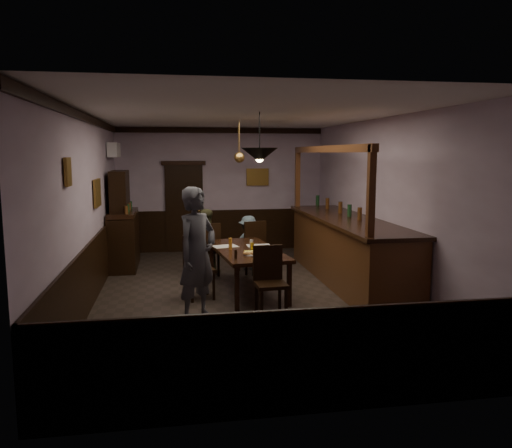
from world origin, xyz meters
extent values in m
cube|color=#2D2621|center=(0.00, 0.00, -0.01)|extent=(5.00, 8.00, 0.01)
cube|color=white|center=(0.00, 0.00, 3.00)|extent=(5.00, 8.00, 0.01)
cube|color=#AB94AC|center=(0.00, 4.00, 1.50)|extent=(5.00, 0.01, 3.00)
cube|color=#AB94AC|center=(0.00, -4.00, 1.50)|extent=(5.00, 0.01, 3.00)
cube|color=#AB94AC|center=(-2.50, 0.00, 1.50)|extent=(0.01, 8.00, 3.00)
cube|color=#AB94AC|center=(2.50, 0.00, 1.50)|extent=(0.01, 8.00, 3.00)
cube|color=black|center=(0.06, 0.18, 0.72)|extent=(1.23, 2.30, 0.06)
cube|color=black|center=(-0.25, -0.88, 0.34)|extent=(0.07, 0.07, 0.69)
cube|color=black|center=(0.59, -0.79, 0.34)|extent=(0.07, 0.07, 0.69)
cube|color=black|center=(-0.47, 1.15, 0.34)|extent=(0.07, 0.07, 0.69)
cube|color=black|center=(0.36, 1.24, 0.34)|extent=(0.07, 0.07, 0.69)
cube|color=black|center=(-0.54, 1.48, 0.49)|extent=(0.52, 0.52, 0.05)
cube|color=black|center=(-0.50, 1.27, 0.78)|extent=(0.46, 0.12, 0.54)
cube|color=black|center=(-0.38, 1.69, 0.23)|extent=(0.04, 0.04, 0.47)
cube|color=black|center=(-0.75, 1.63, 0.23)|extent=(0.04, 0.04, 0.47)
cube|color=black|center=(-0.32, 1.32, 0.23)|extent=(0.04, 0.04, 0.47)
cube|color=black|center=(-0.69, 1.26, 0.23)|extent=(0.04, 0.04, 0.47)
cube|color=black|center=(0.36, 1.57, 0.49)|extent=(0.56, 0.56, 0.05)
cube|color=black|center=(0.41, 1.37, 0.79)|extent=(0.46, 0.15, 0.55)
cube|color=black|center=(0.49, 1.80, 0.24)|extent=(0.04, 0.04, 0.47)
cube|color=black|center=(0.13, 1.71, 0.24)|extent=(0.04, 0.04, 0.47)
cube|color=black|center=(0.58, 1.44, 0.24)|extent=(0.04, 0.04, 0.47)
cube|color=black|center=(0.22, 1.35, 0.24)|extent=(0.04, 0.04, 0.47)
cube|color=black|center=(0.21, -1.21, 0.48)|extent=(0.47, 0.47, 0.05)
cube|color=black|center=(0.20, -1.01, 0.76)|extent=(0.45, 0.06, 0.53)
cube|color=black|center=(0.04, -1.40, 0.23)|extent=(0.04, 0.04, 0.46)
cube|color=black|center=(0.40, -1.38, 0.23)|extent=(0.04, 0.04, 0.46)
cube|color=black|center=(0.02, -1.04, 0.23)|extent=(0.04, 0.04, 0.46)
cube|color=black|center=(0.38, -1.02, 0.23)|extent=(0.04, 0.04, 0.46)
cube|color=black|center=(-0.77, -0.11, 0.48)|extent=(0.54, 0.54, 0.05)
cube|color=black|center=(-0.96, -0.15, 0.77)|extent=(0.14, 0.45, 0.53)
cube|color=black|center=(-0.55, -0.24, 0.23)|extent=(0.04, 0.04, 0.46)
cube|color=black|center=(-0.63, 0.11, 0.23)|extent=(0.04, 0.04, 0.46)
cube|color=black|center=(-0.90, -0.33, 0.23)|extent=(0.04, 0.04, 0.46)
cube|color=black|center=(-0.98, 0.03, 0.23)|extent=(0.04, 0.04, 0.46)
imported|color=#4D4F58|center=(-0.85, -1.17, 0.96)|extent=(0.82, 0.82, 1.92)
imported|color=brown|center=(-0.56, 1.67, 0.65)|extent=(0.69, 0.57, 1.29)
imported|color=slate|center=(0.34, 1.77, 0.56)|extent=(0.75, 0.47, 1.12)
cube|color=silver|center=(-0.28, 0.46, 0.75)|extent=(0.48, 0.39, 0.01)
cube|color=silver|center=(0.32, 0.43, 0.75)|extent=(0.42, 0.30, 0.01)
cube|color=#FCF45D|center=(0.07, -0.06, 0.75)|extent=(0.17, 0.17, 0.00)
cylinder|color=white|center=(0.45, -0.37, 0.76)|extent=(0.15, 0.15, 0.01)
imported|color=white|center=(0.46, -0.37, 0.80)|extent=(0.09, 0.09, 0.07)
cylinder|color=white|center=(0.06, -0.35, 0.76)|extent=(0.22, 0.22, 0.01)
torus|color=#C68C47|center=(-0.01, -0.36, 0.79)|extent=(0.13, 0.13, 0.04)
torus|color=#C68C47|center=(0.09, -0.36, 0.79)|extent=(0.13, 0.13, 0.04)
cylinder|color=gold|center=(0.14, 0.09, 0.81)|extent=(0.07, 0.07, 0.12)
cylinder|color=#BF721E|center=(-0.22, 0.16, 0.85)|extent=(0.06, 0.06, 0.20)
cylinder|color=silver|center=(0.15, 0.23, 0.82)|extent=(0.06, 0.06, 0.15)
cylinder|color=black|center=(-0.23, -0.57, 0.82)|extent=(0.04, 0.04, 0.14)
cube|color=black|center=(-2.20, 2.45, 0.55)|extent=(0.55, 1.53, 1.09)
cube|color=black|center=(-2.20, 2.45, 1.15)|extent=(0.53, 1.48, 0.09)
cube|color=black|center=(-2.25, 2.45, 1.59)|extent=(0.33, 0.98, 0.88)
cube|color=#492913|center=(2.00, 0.52, 0.57)|extent=(0.94, 4.39, 1.15)
cube|color=black|center=(1.98, 0.52, 1.17)|extent=(1.04, 4.49, 0.06)
cube|color=#492913|center=(1.58, 0.52, 2.45)|extent=(0.10, 4.28, 0.12)
cube|color=#492913|center=(1.58, -1.57, 1.83)|extent=(0.10, 0.10, 1.36)
cube|color=#492913|center=(1.58, 2.61, 1.83)|extent=(0.10, 0.10, 1.36)
cube|color=black|center=(-0.90, 3.95, 1.05)|extent=(0.90, 0.06, 2.10)
cube|color=white|center=(-2.38, 2.90, 2.45)|extent=(0.20, 0.85, 0.30)
cube|color=olive|center=(-2.46, -1.60, 2.15)|extent=(0.04, 0.28, 0.36)
cube|color=olive|center=(-2.46, 0.80, 1.70)|extent=(0.04, 0.62, 0.48)
cube|color=olive|center=(0.90, 3.96, 1.80)|extent=(0.55, 0.04, 0.42)
cylinder|color=black|center=(0.15, -0.61, 2.68)|extent=(0.02, 0.02, 0.65)
cone|color=black|center=(0.15, -0.61, 2.35)|extent=(0.56, 0.56, 0.22)
sphere|color=#FFD88C|center=(0.15, -0.61, 2.30)|extent=(0.12, 0.12, 0.12)
cylinder|color=#BF8C3F|center=(0.10, 1.35, 2.65)|extent=(0.02, 0.02, 0.70)
cone|color=#BF8C3F|center=(0.10, 1.35, 2.30)|extent=(0.20, 0.20, 0.22)
sphere|color=#FFD88C|center=(0.10, 1.35, 2.25)|extent=(0.12, 0.12, 0.12)
cylinder|color=#BF8C3F|center=(0.30, 3.02, 2.65)|extent=(0.02, 0.02, 0.70)
cone|color=#BF8C3F|center=(0.30, 3.02, 2.30)|extent=(0.20, 0.20, 0.22)
sphere|color=#FFD88C|center=(0.30, 3.02, 2.25)|extent=(0.12, 0.12, 0.12)
camera|label=1|loc=(-1.18, -8.15, 2.38)|focal=35.00mm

